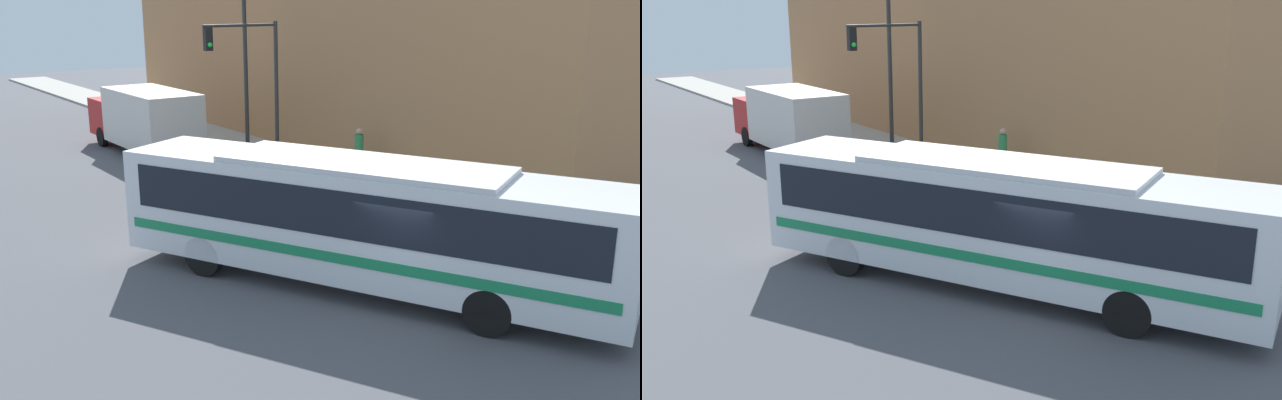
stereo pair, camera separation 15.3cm
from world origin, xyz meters
TOP-DOWN VIEW (x-y plane):
  - ground_plane at (0.00, 0.00)m, footprint 120.00×120.00m
  - sidewalk at (6.03, 20.00)m, footprint 3.07×70.00m
  - building_facade at (10.57, 16.58)m, footprint 6.00×31.17m
  - city_bus at (-0.29, 1.24)m, footprint 7.52×12.03m
  - delivery_truck at (1.91, 19.14)m, footprint 2.49×7.58m
  - fire_hydrant at (5.10, 3.76)m, footprint 0.24×0.32m
  - traffic_light_pole at (4.18, 13.42)m, footprint 3.28×0.35m
  - parking_meter at (5.10, 9.53)m, footprint 0.14×0.14m
  - street_lamp at (4.99, 16.00)m, footprint 2.98×0.28m
  - pedestrian_near_corner at (6.58, 9.72)m, footprint 0.34×0.34m

SIDE VIEW (x-z plane):
  - ground_plane at x=0.00m, z-range 0.00..0.00m
  - sidewalk at x=6.03m, z-range 0.00..0.13m
  - fire_hydrant at x=5.10m, z-range 0.13..0.81m
  - parking_meter at x=5.10m, z-range 0.35..1.55m
  - pedestrian_near_corner at x=6.58m, z-range 0.16..1.98m
  - delivery_truck at x=1.91m, z-range 0.14..3.01m
  - city_bus at x=-0.29m, z-range 0.25..3.34m
  - traffic_light_pole at x=4.18m, z-range 1.17..6.90m
  - building_facade at x=10.57m, z-range 0.00..9.33m
  - street_lamp at x=4.99m, z-range 0.89..9.35m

